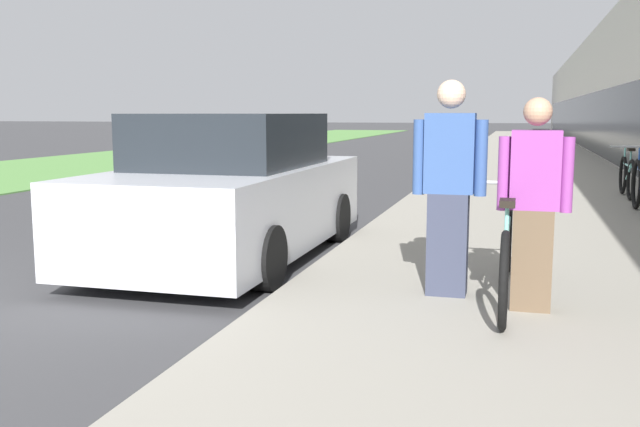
% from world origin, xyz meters
% --- Properties ---
extents(sidewalk_slab, '(4.47, 70.00, 0.12)m').
position_xyz_m(sidewalk_slab, '(5.91, 21.00, 0.06)').
color(sidewalk_slab, gray).
rests_on(sidewalk_slab, ground).
extents(lawn_strip, '(6.65, 70.00, 0.03)m').
position_xyz_m(lawn_strip, '(-7.40, 25.00, 0.01)').
color(lawn_strip, '#5B9347').
rests_on(lawn_strip, ground).
extents(tandem_bicycle, '(0.52, 2.51, 0.87)m').
position_xyz_m(tandem_bicycle, '(5.53, 2.07, 0.49)').
color(tandem_bicycle, black).
rests_on(tandem_bicycle, sidewalk_slab).
extents(person_rider, '(0.54, 0.21, 1.59)m').
position_xyz_m(person_rider, '(5.72, 1.76, 0.92)').
color(person_rider, brown).
rests_on(person_rider, sidewalk_slab).
extents(person_bystander, '(0.59, 0.23, 1.73)m').
position_xyz_m(person_bystander, '(5.06, 2.04, 0.99)').
color(person_bystander, '#33384C').
rests_on(person_bystander, sidewalk_slab).
extents(cruiser_bike_middle, '(0.52, 1.69, 0.88)m').
position_xyz_m(cruiser_bike_middle, '(7.43, 9.74, 0.49)').
color(cruiser_bike_middle, black).
rests_on(cruiser_bike_middle, sidewalk_slab).
extents(parked_sedan_curbside, '(1.93, 4.28, 1.58)m').
position_xyz_m(parked_sedan_curbside, '(2.58, 3.47, 0.73)').
color(parked_sedan_curbside, silver).
rests_on(parked_sedan_curbside, ground).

